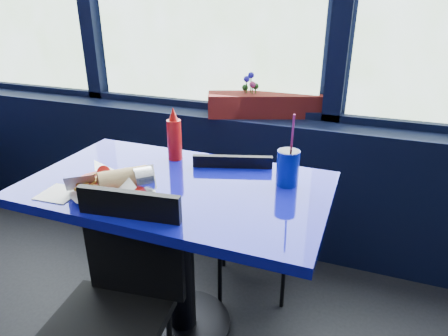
# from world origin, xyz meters

# --- Properties ---
(window_sill) EXTENTS (5.00, 0.26, 0.80)m
(window_sill) POSITION_xyz_m (0.00, 2.87, 0.40)
(window_sill) COLOR black
(window_sill) RESTS_ON ground
(near_table) EXTENTS (1.20, 0.70, 0.75)m
(near_table) POSITION_xyz_m (0.30, 2.00, 0.57)
(near_table) COLOR black
(near_table) RESTS_ON ground
(chair_near_front) EXTENTS (0.43, 0.43, 0.85)m
(chair_near_front) POSITION_xyz_m (0.26, 1.60, 0.49)
(chair_near_front) COLOR black
(chair_near_front) RESTS_ON ground
(chair_near_back) EXTENTS (0.45, 0.46, 0.80)m
(chair_near_back) POSITION_xyz_m (0.48, 2.33, 0.46)
(chair_near_back) COLOR black
(chair_near_back) RESTS_ON ground
(planter_box) EXTENTS (0.66, 0.38, 0.13)m
(planter_box) POSITION_xyz_m (0.41, 2.91, 0.86)
(planter_box) COLOR maroon
(planter_box) RESTS_ON window_sill
(flower_vase) EXTENTS (0.14, 0.15, 0.25)m
(flower_vase) POSITION_xyz_m (0.32, 2.88, 0.87)
(flower_vase) COLOR silver
(flower_vase) RESTS_ON window_sill
(food_basket) EXTENTS (0.36, 0.36, 0.11)m
(food_basket) POSITION_xyz_m (0.13, 1.83, 0.79)
(food_basket) COLOR #AC0F0B
(food_basket) RESTS_ON near_table
(ketchup_bottle) EXTENTS (0.06, 0.06, 0.24)m
(ketchup_bottle) POSITION_xyz_m (0.18, 2.23, 0.86)
(ketchup_bottle) COLOR #AC0F0B
(ketchup_bottle) RESTS_ON near_table
(soda_cup) EXTENTS (0.09, 0.09, 0.30)m
(soda_cup) POSITION_xyz_m (0.71, 2.15, 0.82)
(soda_cup) COLOR #0E1D9A
(soda_cup) RESTS_ON near_table
(napkin) EXTENTS (0.15, 0.15, 0.00)m
(napkin) POSITION_xyz_m (-0.07, 1.76, 0.75)
(napkin) COLOR white
(napkin) RESTS_ON near_table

